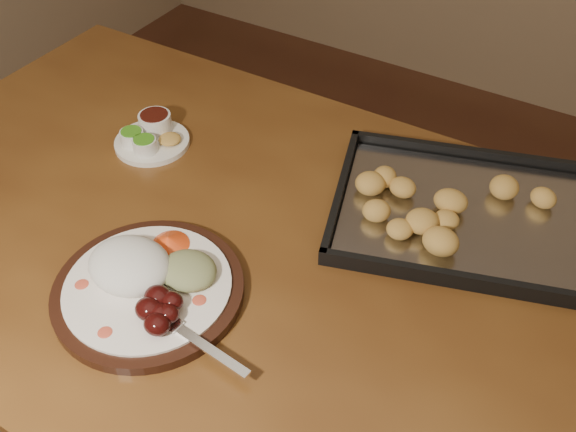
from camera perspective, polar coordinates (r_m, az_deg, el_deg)
The scene contains 4 objects.
dining_table at distance 1.16m, azimuth -3.83°, elevation -5.25°, with size 1.50×0.90×0.75m.
dinner_plate at distance 1.01m, azimuth -12.35°, elevation -5.68°, with size 0.37×0.29×0.07m.
condiment_saucer at distance 1.30m, azimuth -12.09°, elevation 6.98°, with size 0.15×0.15×0.05m.
baking_tray at distance 1.15m, azimuth 15.65°, elevation 0.40°, with size 0.54×0.46×0.05m.
Camera 1 is at (0.16, -0.51, 1.52)m, focal length 40.00 mm.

